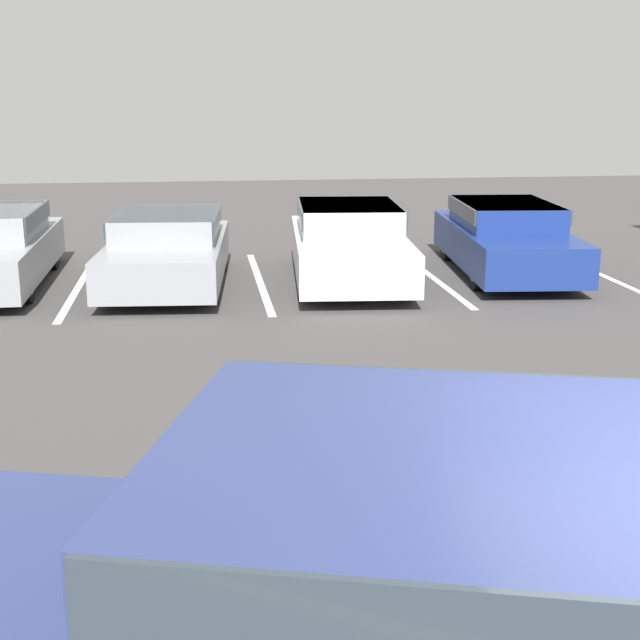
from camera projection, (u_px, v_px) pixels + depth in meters
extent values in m
cube|color=white|center=(79.00, 286.00, 14.58)|extent=(0.12, 5.00, 0.01)
cube|color=white|center=(260.00, 281.00, 14.98)|extent=(0.12, 5.00, 0.01)
cube|color=white|center=(431.00, 276.00, 15.37)|extent=(0.12, 5.00, 0.01)
cube|color=white|center=(594.00, 271.00, 15.77)|extent=(0.12, 5.00, 0.01)
cube|color=navy|center=(473.00, 536.00, 3.13)|extent=(2.64, 2.33, 0.65)
cube|color=#2D3842|center=(475.00, 498.00, 3.09)|extent=(2.61, 2.37, 0.36)
cylinder|color=black|center=(24.00, 283.00, 13.35)|extent=(0.20, 0.61, 0.61)
cylinder|color=#ADADB2|center=(24.00, 283.00, 13.35)|extent=(0.21, 0.33, 0.33)
cylinder|color=black|center=(51.00, 252.00, 15.94)|extent=(0.20, 0.61, 0.61)
cylinder|color=#ADADB2|center=(51.00, 252.00, 15.94)|extent=(0.21, 0.33, 0.33)
cube|color=gray|center=(168.00, 257.00, 14.50)|extent=(2.13, 4.43, 0.60)
cube|color=gray|center=(167.00, 226.00, 14.45)|extent=(1.75, 2.36, 0.41)
cube|color=#2D3842|center=(167.00, 221.00, 14.43)|extent=(1.82, 2.32, 0.25)
cylinder|color=black|center=(212.00, 282.00, 13.37)|extent=(0.26, 0.64, 0.62)
cylinder|color=#ADADB2|center=(212.00, 282.00, 13.37)|extent=(0.25, 0.36, 0.34)
cylinder|color=black|center=(107.00, 284.00, 13.28)|extent=(0.26, 0.64, 0.62)
cylinder|color=#ADADB2|center=(107.00, 284.00, 13.28)|extent=(0.25, 0.36, 0.34)
cylinder|color=black|center=(220.00, 253.00, 15.79)|extent=(0.26, 0.64, 0.62)
cylinder|color=#ADADB2|center=(220.00, 253.00, 15.79)|extent=(0.25, 0.36, 0.34)
cylinder|color=black|center=(131.00, 254.00, 15.70)|extent=(0.26, 0.64, 0.62)
cylinder|color=#ADADB2|center=(131.00, 254.00, 15.70)|extent=(0.25, 0.36, 0.34)
cube|color=silver|center=(349.00, 252.00, 14.82)|extent=(2.16, 4.60, 0.63)
cube|color=silver|center=(349.00, 218.00, 14.77)|extent=(1.77, 2.44, 0.48)
cube|color=#2D3842|center=(349.00, 213.00, 14.74)|extent=(1.83, 2.40, 0.29)
cylinder|color=black|center=(406.00, 277.00, 13.65)|extent=(0.29, 0.69, 0.67)
cylinder|color=#ADADB2|center=(406.00, 277.00, 13.65)|extent=(0.27, 0.39, 0.37)
cylinder|color=black|center=(306.00, 278.00, 13.57)|extent=(0.29, 0.69, 0.67)
cylinder|color=#ADADB2|center=(306.00, 278.00, 13.57)|extent=(0.27, 0.39, 0.37)
cylinder|color=black|center=(385.00, 248.00, 16.15)|extent=(0.29, 0.69, 0.67)
cylinder|color=#ADADB2|center=(385.00, 248.00, 16.15)|extent=(0.27, 0.39, 0.37)
cylinder|color=black|center=(300.00, 249.00, 16.07)|extent=(0.29, 0.69, 0.67)
cylinder|color=#ADADB2|center=(300.00, 249.00, 16.07)|extent=(0.27, 0.39, 0.37)
cube|color=navy|center=(505.00, 245.00, 15.53)|extent=(2.16, 4.72, 0.64)
cube|color=navy|center=(506.00, 214.00, 15.48)|extent=(1.74, 2.51, 0.42)
cube|color=#2D3842|center=(506.00, 209.00, 15.46)|extent=(1.81, 2.47, 0.25)
cylinder|color=black|center=(570.00, 269.00, 14.32)|extent=(0.28, 0.65, 0.64)
cylinder|color=#ADADB2|center=(570.00, 269.00, 14.32)|extent=(0.26, 0.37, 0.35)
cylinder|color=black|center=(479.00, 270.00, 14.26)|extent=(0.28, 0.65, 0.64)
cylinder|color=#ADADB2|center=(479.00, 270.00, 14.26)|extent=(0.26, 0.37, 0.35)
cylinder|color=black|center=(526.00, 243.00, 16.89)|extent=(0.28, 0.65, 0.64)
cylinder|color=#ADADB2|center=(526.00, 243.00, 16.89)|extent=(0.26, 0.37, 0.35)
cylinder|color=black|center=(449.00, 243.00, 16.82)|extent=(0.28, 0.65, 0.64)
cylinder|color=#ADADB2|center=(449.00, 243.00, 16.82)|extent=(0.26, 0.37, 0.35)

